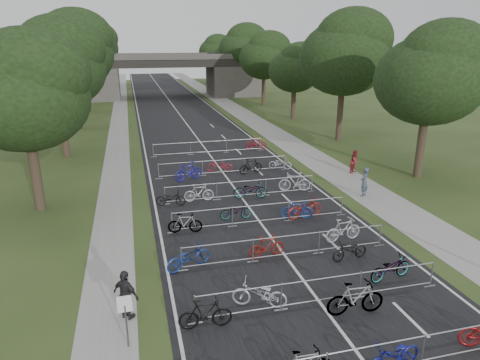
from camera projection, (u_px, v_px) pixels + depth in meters
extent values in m
cube|color=black|center=(177.00, 110.00, 58.25)|extent=(11.00, 140.00, 0.01)
cube|color=gray|center=(234.00, 108.00, 60.14)|extent=(3.00, 140.00, 0.01)
cube|color=gray|center=(120.00, 113.00, 56.47)|extent=(2.00, 140.00, 0.01)
cube|color=silver|center=(177.00, 111.00, 58.25)|extent=(0.12, 140.00, 0.00)
cube|color=#494541|center=(94.00, 84.00, 68.54)|extent=(8.00, 8.00, 5.00)
cube|color=#494541|center=(233.00, 80.00, 74.00)|extent=(8.00, 8.00, 5.00)
cube|color=black|center=(165.00, 63.00, 70.30)|extent=(30.00, 8.00, 1.20)
cube|color=#494541|center=(167.00, 57.00, 66.50)|extent=(30.00, 0.40, 0.90)
cube|color=#494541|center=(163.00, 56.00, 73.49)|extent=(30.00, 0.40, 0.90)
cylinder|color=#4C4C51|center=(127.00, 326.00, 13.15)|extent=(0.06, 0.06, 1.50)
cube|color=white|center=(125.00, 304.00, 12.90)|extent=(0.45, 0.04, 0.55)
cylinder|color=#33261C|center=(36.00, 174.00, 23.58)|extent=(0.56, 0.56, 4.20)
ellipsoid|color=black|center=(24.00, 99.00, 22.30)|extent=(6.72, 6.72, 5.51)
sphere|color=black|center=(31.00, 73.00, 21.56)|extent=(5.38, 5.38, 5.38)
sphere|color=black|center=(18.00, 114.00, 22.90)|extent=(4.37, 4.37, 4.37)
cylinder|color=#33261C|center=(421.00, 146.00, 29.35)|extent=(0.56, 0.56, 4.48)
ellipsoid|color=black|center=(430.00, 80.00, 27.98)|extent=(7.17, 7.17, 5.88)
sphere|color=black|center=(446.00, 58.00, 27.22)|extent=(5.73, 5.73, 5.73)
sphere|color=black|center=(416.00, 93.00, 28.60)|extent=(4.66, 4.66, 4.66)
cylinder|color=#33261C|center=(64.00, 128.00, 34.54)|extent=(0.56, 0.56, 4.72)
ellipsoid|color=black|center=(56.00, 69.00, 33.10)|extent=(7.56, 7.56, 6.20)
sphere|color=black|center=(61.00, 49.00, 32.31)|extent=(6.05, 6.05, 6.05)
sphere|color=black|center=(52.00, 81.00, 33.73)|extent=(4.91, 4.91, 4.91)
cylinder|color=#33261C|center=(340.00, 113.00, 40.29)|extent=(0.56, 0.56, 5.11)
ellipsoid|color=black|center=(344.00, 58.00, 38.73)|extent=(8.18, 8.18, 6.70)
sphere|color=black|center=(354.00, 39.00, 37.90)|extent=(6.54, 6.54, 6.54)
sphere|color=black|center=(336.00, 70.00, 39.39)|extent=(5.31, 5.31, 5.31)
cylinder|color=#33261C|center=(78.00, 104.00, 45.50)|extent=(0.56, 0.56, 5.25)
ellipsoid|color=black|center=(72.00, 54.00, 43.90)|extent=(8.40, 8.40, 6.89)
sphere|color=black|center=(76.00, 37.00, 43.06)|extent=(6.72, 6.72, 6.72)
sphere|color=black|center=(69.00, 64.00, 44.57)|extent=(5.46, 5.46, 5.46)
cylinder|color=#33261C|center=(293.00, 103.00, 51.53)|extent=(0.56, 0.56, 3.85)
ellipsoid|color=black|center=(295.00, 71.00, 50.35)|extent=(6.16, 6.16, 5.05)
sphere|color=black|center=(301.00, 60.00, 49.65)|extent=(4.93, 4.93, 4.93)
sphere|color=black|center=(289.00, 77.00, 50.94)|extent=(4.00, 4.00, 4.00)
cylinder|color=#33261C|center=(87.00, 96.00, 56.70)|extent=(0.56, 0.56, 4.20)
ellipsoid|color=black|center=(84.00, 64.00, 55.42)|extent=(6.72, 6.72, 5.51)
sphere|color=black|center=(87.00, 53.00, 54.69)|extent=(5.38, 5.38, 5.38)
sphere|color=black|center=(81.00, 70.00, 56.03)|extent=(4.37, 4.37, 4.37)
cylinder|color=#33261C|center=(264.00, 90.00, 62.47)|extent=(0.56, 0.56, 4.48)
ellipsoid|color=black|center=(264.00, 59.00, 61.11)|extent=(7.17, 7.17, 5.88)
sphere|color=black|center=(269.00, 48.00, 60.34)|extent=(5.73, 5.73, 5.73)
sphere|color=black|center=(260.00, 65.00, 61.73)|extent=(4.66, 4.66, 4.66)
cylinder|color=#33261C|center=(93.00, 85.00, 67.66)|extent=(0.56, 0.56, 4.72)
ellipsoid|color=black|center=(90.00, 55.00, 66.22)|extent=(7.56, 7.56, 6.20)
sphere|color=black|center=(93.00, 44.00, 65.43)|extent=(6.05, 6.05, 6.05)
sphere|color=black|center=(88.00, 61.00, 66.86)|extent=(4.91, 4.91, 4.91)
cylinder|color=#33261C|center=(243.00, 80.00, 73.42)|extent=(0.56, 0.56, 5.11)
ellipsoid|color=black|center=(243.00, 50.00, 71.86)|extent=(8.18, 8.18, 6.70)
sphere|color=black|center=(247.00, 40.00, 71.03)|extent=(6.54, 6.54, 6.54)
sphere|color=black|center=(239.00, 56.00, 72.52)|extent=(5.31, 5.31, 5.31)
cylinder|color=#33261C|center=(97.00, 77.00, 78.62)|extent=(0.56, 0.56, 5.25)
ellipsoid|color=black|center=(94.00, 48.00, 77.02)|extent=(8.40, 8.40, 6.89)
sphere|color=black|center=(97.00, 38.00, 76.18)|extent=(6.72, 6.72, 6.72)
sphere|color=black|center=(92.00, 54.00, 77.69)|extent=(5.46, 5.46, 5.46)
cylinder|color=#33261C|center=(227.00, 78.00, 84.65)|extent=(0.56, 0.56, 3.85)
ellipsoid|color=black|center=(227.00, 59.00, 83.48)|extent=(6.16, 6.16, 5.05)
sphere|color=black|center=(231.00, 52.00, 82.78)|extent=(4.93, 4.93, 4.93)
sphere|color=black|center=(224.00, 63.00, 84.06)|extent=(4.00, 4.00, 4.00)
cylinder|color=#33261C|center=(101.00, 75.00, 89.83)|extent=(0.56, 0.56, 4.20)
ellipsoid|color=black|center=(99.00, 55.00, 88.55)|extent=(6.72, 6.72, 5.51)
sphere|color=black|center=(101.00, 48.00, 87.81)|extent=(5.38, 5.38, 5.38)
sphere|color=black|center=(97.00, 59.00, 89.15)|extent=(4.37, 4.37, 4.37)
cylinder|color=#33261C|center=(215.00, 72.00, 95.60)|extent=(0.56, 0.56, 4.48)
ellipsoid|color=black|center=(215.00, 52.00, 94.23)|extent=(7.17, 7.17, 5.88)
sphere|color=black|center=(218.00, 45.00, 93.47)|extent=(5.73, 5.73, 5.73)
sphere|color=black|center=(212.00, 56.00, 94.85)|extent=(4.66, 4.66, 4.66)
cylinder|color=#A0A2A7|center=(378.00, 345.00, 11.91)|extent=(9.20, 0.04, 0.04)
cylinder|color=#A0A2A7|center=(423.00, 350.00, 12.43)|extent=(0.05, 0.05, 1.10)
cylinder|color=#A0A2A7|center=(322.00, 279.00, 15.22)|extent=(9.20, 0.04, 0.04)
cylinder|color=#A0A2A7|center=(321.00, 300.00, 15.50)|extent=(9.20, 0.04, 0.04)
cylinder|color=#A0A2A7|center=(195.00, 310.00, 14.29)|extent=(0.05, 0.05, 1.10)
cube|color=#A0A2A7|center=(195.00, 323.00, 14.46)|extent=(0.50, 0.08, 0.03)
cylinder|color=#A0A2A7|center=(281.00, 297.00, 15.02)|extent=(0.05, 0.05, 1.10)
cube|color=#A0A2A7|center=(281.00, 310.00, 15.18)|extent=(0.50, 0.08, 0.03)
cylinder|color=#A0A2A7|center=(360.00, 285.00, 15.74)|extent=(0.05, 0.05, 1.10)
cube|color=#A0A2A7|center=(359.00, 297.00, 15.91)|extent=(0.50, 0.08, 0.03)
cylinder|color=#A0A2A7|center=(432.00, 274.00, 16.47)|extent=(0.05, 0.05, 1.10)
cube|color=#A0A2A7|center=(430.00, 286.00, 16.64)|extent=(0.50, 0.08, 0.03)
cylinder|color=#A0A2A7|center=(287.00, 236.00, 18.54)|extent=(9.20, 0.04, 0.04)
cylinder|color=#A0A2A7|center=(286.00, 254.00, 18.81)|extent=(9.20, 0.04, 0.04)
cylinder|color=#A0A2A7|center=(182.00, 259.00, 17.60)|extent=(0.05, 0.05, 1.10)
cube|color=#A0A2A7|center=(182.00, 271.00, 17.77)|extent=(0.50, 0.08, 0.03)
cylinder|color=#A0A2A7|center=(253.00, 250.00, 18.33)|extent=(0.05, 0.05, 1.10)
cube|color=#A0A2A7|center=(253.00, 262.00, 18.50)|extent=(0.50, 0.08, 0.03)
cylinder|color=#A0A2A7|center=(319.00, 242.00, 19.06)|extent=(0.05, 0.05, 1.10)
cube|color=#A0A2A7|center=(318.00, 253.00, 19.22)|extent=(0.50, 0.08, 0.03)
cylinder|color=#A0A2A7|center=(380.00, 235.00, 19.78)|extent=(0.05, 0.05, 1.10)
cube|color=#A0A2A7|center=(379.00, 245.00, 19.95)|extent=(0.50, 0.08, 0.03)
cylinder|color=#A0A2A7|center=(261.00, 205.00, 22.03)|extent=(9.20, 0.04, 0.04)
cylinder|color=#A0A2A7|center=(261.00, 220.00, 22.30)|extent=(9.20, 0.04, 0.04)
cylinder|color=#A0A2A7|center=(172.00, 223.00, 21.10)|extent=(0.05, 0.05, 1.10)
cube|color=#A0A2A7|center=(173.00, 233.00, 21.26)|extent=(0.50, 0.08, 0.03)
cylinder|color=#A0A2A7|center=(232.00, 217.00, 21.83)|extent=(0.05, 0.05, 1.10)
cube|color=#A0A2A7|center=(232.00, 226.00, 21.99)|extent=(0.50, 0.08, 0.03)
cylinder|color=#A0A2A7|center=(289.00, 211.00, 22.55)|extent=(0.05, 0.05, 1.10)
cube|color=#A0A2A7|center=(288.00, 220.00, 22.72)|extent=(0.50, 0.08, 0.03)
cylinder|color=#A0A2A7|center=(342.00, 206.00, 23.28)|extent=(0.05, 0.05, 1.10)
cube|color=#A0A2A7|center=(341.00, 215.00, 23.45)|extent=(0.50, 0.08, 0.03)
cylinder|color=#A0A2A7|center=(242.00, 181.00, 25.71)|extent=(9.20, 0.04, 0.04)
cylinder|color=#A0A2A7|center=(242.00, 195.00, 25.99)|extent=(9.20, 0.04, 0.04)
cylinder|color=#A0A2A7|center=(165.00, 196.00, 24.78)|extent=(0.05, 0.05, 1.10)
cube|color=#A0A2A7|center=(165.00, 204.00, 24.95)|extent=(0.50, 0.08, 0.03)
cylinder|color=#A0A2A7|center=(217.00, 191.00, 25.51)|extent=(0.05, 0.05, 1.10)
cube|color=#A0A2A7|center=(217.00, 200.00, 25.67)|extent=(0.50, 0.08, 0.03)
cylinder|color=#A0A2A7|center=(266.00, 187.00, 26.23)|extent=(0.05, 0.05, 1.10)
cube|color=#A0A2A7|center=(266.00, 195.00, 26.40)|extent=(0.50, 0.08, 0.03)
cylinder|color=#A0A2A7|center=(312.00, 183.00, 26.96)|extent=(0.05, 0.05, 1.10)
cube|color=#A0A2A7|center=(312.00, 191.00, 27.13)|extent=(0.50, 0.08, 0.03)
cylinder|color=#A0A2A7|center=(224.00, 160.00, 30.32)|extent=(9.20, 0.04, 0.04)
cylinder|color=#A0A2A7|center=(224.00, 172.00, 30.59)|extent=(9.20, 0.04, 0.04)
cylinder|color=#A0A2A7|center=(159.00, 171.00, 29.38)|extent=(0.05, 0.05, 1.10)
cube|color=#A0A2A7|center=(159.00, 179.00, 29.55)|extent=(0.50, 0.08, 0.03)
cylinder|color=#A0A2A7|center=(203.00, 168.00, 30.11)|extent=(0.05, 0.05, 1.10)
cube|color=#A0A2A7|center=(203.00, 175.00, 30.27)|extent=(0.50, 0.08, 0.03)
cylinder|color=#A0A2A7|center=(245.00, 165.00, 30.83)|extent=(0.05, 0.05, 1.10)
cube|color=#A0A2A7|center=(245.00, 172.00, 31.00)|extent=(0.50, 0.08, 0.03)
cylinder|color=#A0A2A7|center=(285.00, 162.00, 31.56)|extent=(0.05, 0.05, 1.10)
cube|color=#A0A2A7|center=(284.00, 169.00, 31.73)|extent=(0.50, 0.08, 0.03)
cylinder|color=#A0A2A7|center=(208.00, 141.00, 35.84)|extent=(9.20, 0.04, 0.04)
cylinder|color=#A0A2A7|center=(209.00, 151.00, 36.11)|extent=(9.20, 0.04, 0.04)
cylinder|color=#A0A2A7|center=(153.00, 151.00, 34.90)|extent=(0.05, 0.05, 1.10)
cube|color=#A0A2A7|center=(154.00, 157.00, 35.07)|extent=(0.50, 0.08, 0.03)
cylinder|color=#A0A2A7|center=(190.00, 148.00, 35.63)|extent=(0.05, 0.05, 1.10)
cube|color=#A0A2A7|center=(191.00, 155.00, 35.79)|extent=(0.50, 0.08, 0.03)
cylinder|color=#A0A2A7|center=(226.00, 146.00, 36.36)|extent=(0.05, 0.05, 1.10)
cube|color=#A0A2A7|center=(226.00, 152.00, 36.52)|extent=(0.50, 0.08, 0.03)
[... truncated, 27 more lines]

